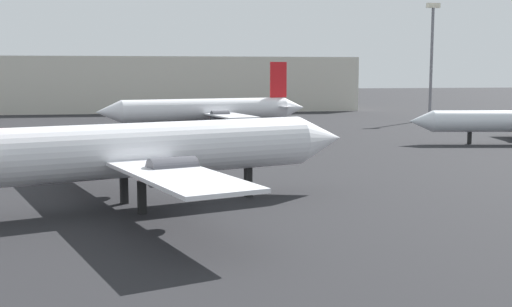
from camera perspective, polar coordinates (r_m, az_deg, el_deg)
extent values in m
cylinder|color=white|center=(40.13, -9.45, 0.38)|extent=(21.58, 9.77, 3.29)
cone|color=white|center=(45.83, 5.60, 1.29)|extent=(4.46, 4.25, 3.29)
cube|color=white|center=(39.85, -10.91, -0.41)|extent=(12.07, 26.66, 0.21)
cylinder|color=#4C4C54|center=(44.87, -12.10, 0.19)|extent=(2.96, 2.29, 1.56)
cylinder|color=#4C4C54|center=(35.35, -7.37, -1.58)|extent=(2.96, 2.29, 1.56)
cube|color=black|center=(43.25, -0.70, -2.54)|extent=(0.55, 0.55, 1.95)
cube|color=black|center=(41.81, -11.57, -3.03)|extent=(0.55, 0.55, 1.95)
cube|color=black|center=(38.56, -10.04, -3.85)|extent=(0.55, 0.55, 1.95)
cone|color=silver|center=(76.80, 14.34, 2.77)|extent=(3.15, 2.95, 2.48)
cube|color=black|center=(78.57, 18.32, 1.31)|extent=(0.46, 0.46, 1.39)
cylinder|color=white|center=(89.17, -4.41, 3.88)|extent=(23.47, 7.81, 3.03)
cone|color=white|center=(85.89, -12.89, 3.59)|extent=(3.88, 3.65, 3.03)
cone|color=white|center=(94.23, 3.33, 4.07)|extent=(3.88, 3.65, 3.03)
cube|color=white|center=(89.57, -3.69, 3.61)|extent=(8.79, 23.06, 0.19)
cube|color=white|center=(93.33, 2.19, 4.23)|extent=(3.21, 6.84, 0.13)
cube|color=red|center=(93.04, 1.98, 6.52)|extent=(2.51, 0.75, 5.05)
cylinder|color=#4C4C54|center=(85.29, -3.19, 3.33)|extent=(2.60, 1.87, 1.41)
cylinder|color=#4C4C54|center=(93.44, -4.97, 3.66)|extent=(2.60, 1.87, 1.41)
cube|color=black|center=(87.27, -9.05, 2.21)|extent=(0.47, 0.47, 1.61)
cube|color=black|center=(88.23, -3.35, 2.35)|extent=(0.47, 0.47, 1.61)
cube|color=black|center=(91.19, -4.01, 2.50)|extent=(0.47, 0.47, 1.61)
cylinder|color=slate|center=(115.77, 15.21, 7.59)|extent=(0.50, 0.50, 19.06)
cube|color=#F2EACC|center=(116.30, 15.38, 12.49)|extent=(2.40, 0.50, 0.80)
cube|color=beige|center=(141.11, -12.07, 6.01)|extent=(99.88, 20.84, 11.33)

